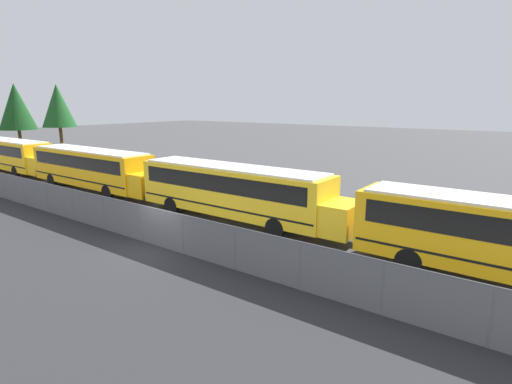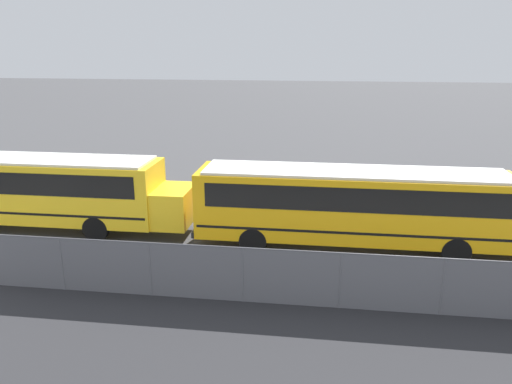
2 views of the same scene
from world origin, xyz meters
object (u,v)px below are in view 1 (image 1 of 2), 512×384
Objects in this scene: school_bus_2 at (92,166)px; tree_0 at (58,106)px; school_bus_1 at (10,153)px; school_bus_3 at (235,189)px; tree_1 at (16,107)px.

school_bus_2 is 30.44m from tree_0.
tree_0 is at bearing 137.08° from school_bus_1.
tree_0 is (-13.26, 12.34, 4.35)m from school_bus_1.
tree_1 is at bearing 168.62° from school_bus_3.
school_bus_2 is 14.05m from school_bus_3.
school_bus_1 is at bearing 179.67° from school_bus_2.
school_bus_1 is at bearing -26.12° from tree_1.
school_bus_2 is (14.19, -0.08, 0.00)m from school_bus_1.
school_bus_3 is 49.14m from tree_1.
school_bus_1 is 14.19m from school_bus_2.
tree_0 is 0.98× the size of tree_1.
tree_0 reaches higher than school_bus_2.
school_bus_2 is at bearing -24.34° from tree_0.
school_bus_1 is at bearing -179.95° from school_bus_3.
tree_1 is (-47.99, 9.66, 4.22)m from school_bus_3.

